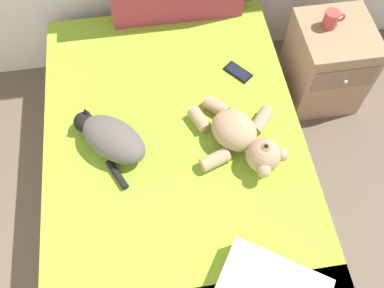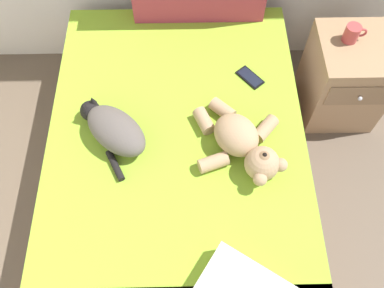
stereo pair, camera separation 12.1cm
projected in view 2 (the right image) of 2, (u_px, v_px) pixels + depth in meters
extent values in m
cube|color=#9E7A56|center=(178.00, 175.00, 2.24)|extent=(1.29, 1.91, 0.27)
cube|color=white|center=(177.00, 155.00, 2.05)|extent=(1.25, 1.85, 0.18)
cube|color=#8CB72D|center=(177.00, 135.00, 1.99)|extent=(1.24, 1.72, 0.02)
ellipsoid|color=#59514C|center=(116.00, 131.00, 1.90)|extent=(0.38, 0.37, 0.15)
sphere|color=black|center=(91.00, 111.00, 1.99)|extent=(0.10, 0.10, 0.10)
cone|color=black|center=(83.00, 107.00, 1.93)|extent=(0.04, 0.04, 0.04)
cone|color=black|center=(92.00, 100.00, 1.95)|extent=(0.04, 0.04, 0.04)
cylinder|color=black|center=(115.00, 165.00, 1.88)|extent=(0.10, 0.16, 0.03)
ellipsoid|color=black|center=(111.00, 120.00, 1.99)|extent=(0.11, 0.11, 0.04)
ellipsoid|color=tan|center=(236.00, 135.00, 1.88)|extent=(0.29, 0.30, 0.16)
sphere|color=tan|center=(262.00, 164.00, 1.81)|extent=(0.16, 0.16, 0.16)
sphere|color=#8E6B49|center=(264.00, 158.00, 1.76)|extent=(0.06, 0.06, 0.06)
sphere|color=black|center=(265.00, 155.00, 1.74)|extent=(0.02, 0.02, 0.02)
sphere|color=tan|center=(281.00, 165.00, 1.80)|extent=(0.06, 0.06, 0.06)
sphere|color=tan|center=(260.00, 179.00, 1.77)|extent=(0.06, 0.06, 0.06)
cylinder|color=tan|center=(265.00, 129.00, 1.95)|extent=(0.14, 0.15, 0.07)
cylinder|color=tan|center=(222.00, 110.00, 2.01)|extent=(0.14, 0.13, 0.07)
cylinder|color=tan|center=(213.00, 162.00, 1.86)|extent=(0.15, 0.11, 0.07)
cylinder|color=tan|center=(204.00, 121.00, 1.98)|extent=(0.11, 0.14, 0.07)
cube|color=black|center=(250.00, 77.00, 2.15)|extent=(0.15, 0.16, 0.01)
cube|color=black|center=(250.00, 77.00, 2.14)|extent=(0.13, 0.14, 0.00)
cube|color=#9E7A56|center=(344.00, 78.00, 2.41)|extent=(0.41, 0.43, 0.54)
cube|color=#866849|center=(359.00, 96.00, 2.20)|extent=(0.35, 0.01, 0.15)
sphere|color=#B2B2B7|center=(360.00, 99.00, 2.19)|extent=(0.02, 0.02, 0.02)
cylinder|color=#B23F3F|center=(352.00, 33.00, 2.16)|extent=(0.08, 0.08, 0.09)
torus|color=#B23F3F|center=(362.00, 33.00, 2.15)|extent=(0.06, 0.01, 0.06)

